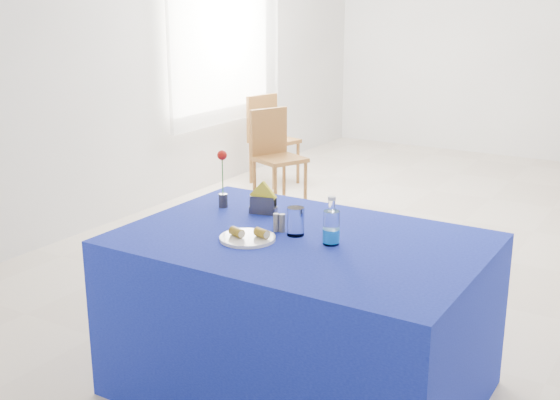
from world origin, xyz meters
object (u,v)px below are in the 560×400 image
at_px(chair_win_b, 269,133).
at_px(chair_win_a, 275,150).
at_px(plate, 248,238).
at_px(blue_table, 301,315).
at_px(water_bottle, 331,229).

bearing_deg(chair_win_b, chair_win_a, -129.34).
bearing_deg(plate, chair_win_b, 120.84).
bearing_deg(chair_win_a, chair_win_b, 59.46).
distance_m(blue_table, chair_win_b, 3.90).
bearing_deg(chair_win_a, plate, -127.14).
relative_size(water_bottle, chair_win_b, 0.25).
xyz_separation_m(chair_win_a, chair_win_b, (-0.45, 0.62, 0.01)).
bearing_deg(chair_win_a, blue_table, -122.77).
height_order(plate, chair_win_b, chair_win_b).
bearing_deg(plate, blue_table, 38.89).
distance_m(plate, chair_win_a, 3.18).
relative_size(blue_table, water_bottle, 7.44).
height_order(plate, blue_table, plate).
bearing_deg(blue_table, chair_win_b, 124.36).
xyz_separation_m(water_bottle, chair_win_b, (-2.35, 3.23, -0.33)).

